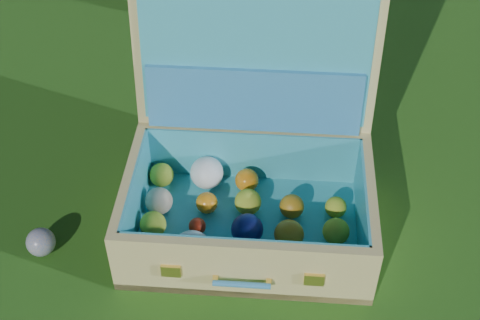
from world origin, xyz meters
TOP-DOWN VIEW (x-y plane):
  - ground at (0.00, 0.00)m, footprint 60.00×60.00m
  - stray_ball at (-0.61, -0.08)m, footprint 0.07×0.07m
  - suitcase at (-0.10, -0.07)m, footprint 0.70×0.63m

SIDE VIEW (x-z plane):
  - ground at x=0.00m, z-range 0.00..0.00m
  - stray_ball at x=-0.61m, z-range 0.00..0.07m
  - suitcase at x=-0.10m, z-range -0.12..0.44m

